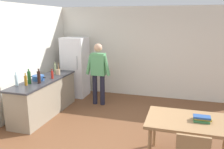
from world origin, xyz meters
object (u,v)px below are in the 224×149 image
person (98,70)px  dining_table (190,124)px  bottle_sauce_red (52,75)px  bottle_oil_amber (26,80)px  bottle_wine_dark (39,77)px  utensil_jar (58,72)px  bottle_water_clear (16,80)px  refrigerator (75,67)px  book_stack (202,119)px  bottle_vinegar_tall (55,69)px  cooking_pot (38,78)px  bottle_wine_green (29,77)px

person → dining_table: size_ratio=1.21×
bottle_sauce_red → dining_table: bearing=-21.0°
bottle_oil_amber → bottle_wine_dark: (0.17, 0.24, 0.03)m
utensil_jar → bottle_sauce_red: utensil_jar is taller
bottle_wine_dark → bottle_water_clear: 0.48m
refrigerator → bottle_water_clear: size_ratio=6.00×
refrigerator → book_stack: (3.46, -2.69, -0.11)m
bottle_oil_amber → bottle_vinegar_tall: 1.19m
dining_table → bottle_sauce_red: bearing=159.0°
refrigerator → dining_table: (3.30, -2.70, -0.23)m
bottle_vinegar_tall → bottle_sauce_red: size_ratio=1.33×
dining_table → utensil_jar: size_ratio=4.37×
cooking_pot → utensil_jar: utensil_jar is taller
bottle_oil_amber → book_stack: (3.63, -0.52, -0.22)m
dining_table → cooking_pot: size_ratio=3.50×
bottle_wine_green → bottle_water_clear: size_ratio=1.13×
bottle_vinegar_tall → bottle_wine_dark: bearing=-82.3°
dining_table → bottle_sauce_red: 3.47m
bottle_oil_amber → bottle_vinegar_tall: bearing=87.8°
utensil_jar → bottle_wine_dark: bottle_wine_dark is taller
bottle_water_clear → person: bearing=52.5°
bottle_water_clear → bottle_sauce_red: (0.42, 0.79, -0.03)m
bottle_sauce_red → bottle_vinegar_tall: bearing=111.7°
book_stack → bottle_oil_amber: bearing=171.9°
refrigerator → bottle_wine_dark: refrigerator is taller
dining_table → bottle_wine_dark: bottle_wine_dark is taller
bottle_wine_dark → book_stack: size_ratio=1.22×
bottle_wine_green → bottle_water_clear: (-0.17, -0.22, -0.02)m
utensil_jar → book_stack: utensil_jar is taller
refrigerator → bottle_vinegar_tall: (-0.12, -0.99, 0.14)m
utensil_jar → bottle_oil_amber: bearing=-98.0°
refrigerator → bottle_oil_amber: size_ratio=6.43×
cooking_pot → bottle_oil_amber: 0.47m
person → bottle_wine_dark: size_ratio=5.00×
person → bottle_vinegar_tall: 1.15m
utensil_jar → bottle_oil_amber: 1.14m
bottle_wine_dark → cooking_pot: bearing=127.7°
cooking_pot → person: bearing=46.1°
person → bottle_wine_dark: person is taller
cooking_pot → bottle_wine_green: size_ratio=1.18×
refrigerator → dining_table: size_ratio=1.29×
person → bottle_oil_amber: size_ratio=6.07×
utensil_jar → book_stack: 3.84m
person → utensil_jar: (-0.95, -0.49, 0.00)m
bottle_oil_amber → dining_table: bearing=-8.6°
person → bottle_water_clear: person is taller
utensil_jar → bottle_water_clear: utensil_jar is taller
refrigerator → dining_table: 4.27m
cooking_pot → bottle_vinegar_tall: bearing=86.3°
cooking_pot → bottle_vinegar_tall: 0.72m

